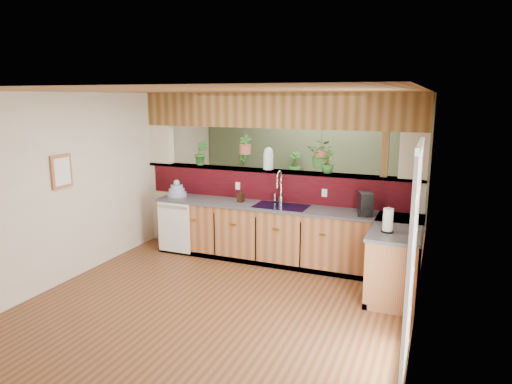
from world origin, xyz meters
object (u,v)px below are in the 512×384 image
at_px(paper_towel, 388,221).
at_px(glass_jar, 268,158).
at_px(soap_dispenser, 241,196).
at_px(dish_stack, 177,191).
at_px(faucet, 280,186).
at_px(shelving_console, 270,197).
at_px(coffee_maker, 365,205).

bearing_deg(paper_towel, glass_jar, 149.82).
distance_m(soap_dispenser, glass_jar, 0.74).
bearing_deg(glass_jar, dish_stack, -166.02).
bearing_deg(faucet, soap_dispenser, -168.48).
bearing_deg(shelving_console, coffee_maker, -55.03).
xyz_separation_m(soap_dispenser, glass_jar, (0.33, 0.35, 0.57)).
height_order(faucet, paper_towel, faucet).
distance_m(paper_towel, shelving_console, 4.10).
height_order(dish_stack, paper_towel, paper_towel).
relative_size(faucet, paper_towel, 1.65).
bearing_deg(coffee_maker, paper_towel, -82.93).
height_order(faucet, shelving_console, faucet).
xyz_separation_m(coffee_maker, glass_jar, (-1.62, 0.44, 0.52)).
distance_m(faucet, glass_jar, 0.52).
relative_size(coffee_maker, glass_jar, 0.91).
xyz_separation_m(soap_dispenser, paper_towel, (2.34, -0.82, 0.04)).
bearing_deg(coffee_maker, soap_dispenser, 156.44).
relative_size(faucet, dish_stack, 1.63).
bearing_deg(paper_towel, dish_stack, 167.16).
distance_m(faucet, coffee_maker, 1.37).
bearing_deg(paper_towel, faucet, 151.47).
xyz_separation_m(faucet, coffee_maker, (1.34, -0.21, -0.13)).
height_order(dish_stack, glass_jar, glass_jar).
xyz_separation_m(faucet, glass_jar, (-0.27, 0.23, 0.39)).
bearing_deg(paper_towel, shelving_console, 130.98).
height_order(soap_dispenser, paper_towel, paper_towel).
distance_m(coffee_maker, paper_towel, 0.83).
height_order(soap_dispenser, coffee_maker, coffee_maker).
relative_size(soap_dispenser, glass_jar, 0.57).
distance_m(dish_stack, shelving_console, 2.47).
height_order(coffee_maker, shelving_console, coffee_maker).
xyz_separation_m(paper_towel, shelving_console, (-2.67, 3.07, -0.55)).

